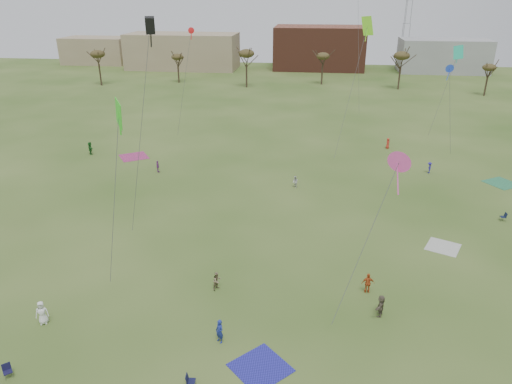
# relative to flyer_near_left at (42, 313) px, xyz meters

# --- Properties ---
(ground) EXTENTS (260.00, 260.00, 0.00)m
(ground) POSITION_rel_flyer_near_left_xyz_m (13.55, 0.55, -0.90)
(ground) COLOR #305219
(ground) RESTS_ON ground
(flyer_near_left) EXTENTS (1.02, 0.84, 1.79)m
(flyer_near_left) POSITION_rel_flyer_near_left_xyz_m (0.00, 0.00, 0.00)
(flyer_near_left) COLOR white
(flyer_near_left) RESTS_ON ground
(flyer_near_right) EXTENTS (0.75, 0.72, 1.74)m
(flyer_near_right) POSITION_rel_flyer_near_left_xyz_m (12.75, -0.31, -0.03)
(flyer_near_right) COLOR navy
(flyer_near_right) RESTS_ON ground
(spectator_fore_a) EXTENTS (1.04, 0.53, 1.69)m
(spectator_fore_a) POSITION_rel_flyer_near_left_xyz_m (23.05, 6.66, -0.05)
(spectator_fore_a) COLOR #C65422
(spectator_fore_a) RESTS_ON ground
(spectator_fore_b) EXTENTS (0.89, 0.93, 1.51)m
(spectator_fore_b) POSITION_rel_flyer_near_left_xyz_m (11.36, 5.63, -0.14)
(spectator_fore_b) COLOR #817152
(spectator_fore_b) RESTS_ON ground
(spectator_fore_c) EXTENTS (1.00, 1.65, 1.69)m
(spectator_fore_c) POSITION_rel_flyer_near_left_xyz_m (23.70, 3.90, -0.05)
(spectator_fore_c) COLOR brown
(spectator_fore_c) RESTS_ON ground
(spectator_mid_d) EXTENTS (0.74, 0.98, 1.55)m
(spectator_mid_d) POSITION_rel_flyer_near_left_xyz_m (-1.47, 30.04, -0.12)
(spectator_mid_d) COLOR #883B8D
(spectator_mid_d) RESTS_ON ground
(spectator_mid_e) EXTENTS (0.83, 0.87, 1.41)m
(spectator_mid_e) POSITION_rel_flyer_near_left_xyz_m (16.39, 27.16, -0.19)
(spectator_mid_e) COLOR silver
(spectator_mid_e) RESTS_ON ground
(flyer_far_a) EXTENTS (1.41, 1.68, 1.81)m
(flyer_far_a) POSITION_rel_flyer_near_left_xyz_m (-13.36, 35.83, 0.01)
(flyer_far_a) COLOR #216523
(flyer_far_a) RESTS_ON ground
(flyer_far_b) EXTENTS (0.76, 0.90, 1.58)m
(flyer_far_b) POSITION_rel_flyer_near_left_xyz_m (29.26, 43.99, -0.11)
(flyer_far_b) COLOR red
(flyer_far_b) RESTS_ON ground
(flyer_far_c) EXTENTS (0.68, 1.02, 1.47)m
(flyer_far_c) POSITION_rel_flyer_near_left_xyz_m (33.23, 34.16, -0.16)
(flyer_far_c) COLOR navy
(flyer_far_c) RESTS_ON ground
(blanket_blue) EXTENTS (4.44, 4.44, 0.03)m
(blanket_blue) POSITION_rel_flyer_near_left_xyz_m (15.73, -2.32, -0.89)
(blanket_blue) COLOR #25249F
(blanket_blue) RESTS_ON ground
(blanket_cream) EXTENTS (3.67, 3.67, 0.03)m
(blanket_cream) POSITION_rel_flyer_near_left_xyz_m (30.60, 14.70, -0.89)
(blanket_cream) COLOR beige
(blanket_cream) RESTS_ON ground
(blanket_plum) EXTENTS (5.01, 5.01, 0.03)m
(blanket_plum) POSITION_rel_flyer_near_left_xyz_m (-6.83, 35.51, -0.89)
(blanket_plum) COLOR #A4326B
(blanket_plum) RESTS_ON ground
(blanket_olive) EXTENTS (4.66, 4.66, 0.03)m
(blanket_olive) POSITION_rel_flyer_near_left_xyz_m (41.35, 31.65, -0.89)
(blanket_olive) COLOR #2D7E51
(blanket_olive) RESTS_ON ground
(camp_chair_left) EXTENTS (0.74, 0.74, 0.87)m
(camp_chair_left) POSITION_rel_flyer_near_left_xyz_m (0.56, -5.00, -0.64)
(camp_chair_left) COLOR #141335
(camp_chair_left) RESTS_ON ground
(camp_chair_center) EXTENTS (0.59, 0.55, 0.87)m
(camp_chair_center) POSITION_rel_flyer_near_left_xyz_m (11.80, -4.33, -0.64)
(camp_chair_center) COLOR #131536
(camp_chair_center) RESTS_ON ground
(camp_chair_right) EXTENTS (0.60, 0.56, 0.87)m
(camp_chair_right) POSITION_rel_flyer_near_left_xyz_m (37.91, 21.06, -0.64)
(camp_chair_right) COLOR #121B34
(camp_chair_right) RESTS_ON ground
(kites_aloft) EXTENTS (67.11, 63.37, 26.44)m
(kites_aloft) POSITION_rel_flyer_near_left_xyz_m (16.13, 30.67, 17.05)
(kites_aloft) COLOR red
(kites_aloft) RESTS_ON ground
(tree_line) EXTENTS (117.44, 49.32, 8.91)m
(tree_line) POSITION_rel_flyer_near_left_xyz_m (10.70, 79.67, 6.19)
(tree_line) COLOR #3A2B1E
(tree_line) RESTS_ON ground
(building_tan) EXTENTS (32.00, 14.00, 10.00)m
(building_tan) POSITION_rel_flyer_near_left_xyz_m (-21.45, 115.55, 4.10)
(building_tan) COLOR #937F60
(building_tan) RESTS_ON ground
(building_brick) EXTENTS (26.00, 16.00, 12.00)m
(building_brick) POSITION_rel_flyer_near_left_xyz_m (18.55, 120.55, 5.10)
(building_brick) COLOR brown
(building_brick) RESTS_ON ground
(building_grey) EXTENTS (24.00, 12.00, 9.00)m
(building_grey) POSITION_rel_flyer_near_left_xyz_m (53.55, 118.55, 3.60)
(building_grey) COLOR gray
(building_grey) RESTS_ON ground
(building_tan_west) EXTENTS (20.00, 12.00, 8.00)m
(building_tan_west) POSITION_rel_flyer_near_left_xyz_m (-51.45, 122.55, 3.10)
(building_tan_west) COLOR #937F60
(building_tan_west) RESTS_ON ground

